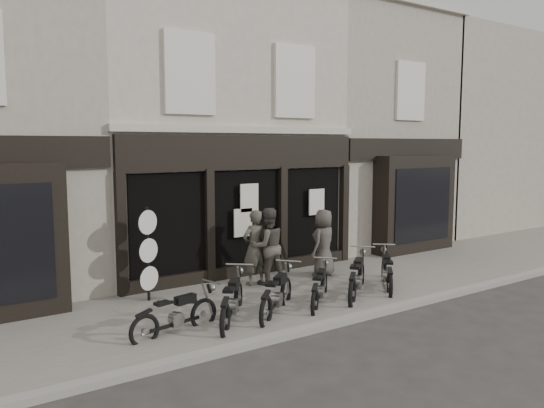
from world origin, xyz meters
TOP-DOWN VIEW (x-y plane):
  - ground_plane at (0.00, 0.00)m, footprint 90.00×90.00m
  - pavement at (0.00, 0.90)m, footprint 30.00×4.20m
  - kerb at (0.00, -1.25)m, footprint 30.00×0.25m
  - central_building at (0.00, 5.95)m, footprint 7.30×6.22m
  - neighbour_right at (6.35, 5.90)m, footprint 5.60×6.73m
  - filler_right at (14.50, 6.00)m, footprint 11.00×6.00m
  - motorcycle_0 at (-3.40, -0.05)m, footprint 1.97×0.69m
  - motorcycle_1 at (-2.17, -0.03)m, footprint 1.63×1.85m
  - motorcycle_2 at (-1.14, -0.14)m, footprint 1.84×1.58m
  - motorcycle_3 at (0.04, -0.13)m, footprint 1.66×1.55m
  - motorcycle_4 at (1.19, -0.12)m, footprint 1.94×1.69m
  - motorcycle_5 at (2.31, -0.01)m, footprint 1.61×1.78m
  - man_left at (-0.33, 2.01)m, footprint 0.72×0.49m
  - man_centre at (-0.04, 1.87)m, footprint 1.04×0.86m
  - man_right at (1.67, 1.71)m, footprint 1.04×0.87m
  - advert_sign_post at (-3.09, 2.17)m, footprint 0.53×0.36m

SIDE VIEW (x-z plane):
  - ground_plane at x=0.00m, z-range 0.00..0.00m
  - pavement at x=0.00m, z-range 0.00..0.12m
  - kerb at x=0.00m, z-range 0.00..0.13m
  - motorcycle_0 at x=-3.40m, z-range -0.10..0.85m
  - motorcycle_3 at x=0.04m, z-range -0.10..0.88m
  - motorcycle_5 at x=2.31m, z-range -0.11..0.93m
  - motorcycle_2 at x=-1.14m, z-range -0.11..0.94m
  - motorcycle_1 at x=-2.17m, z-range -0.11..0.96m
  - motorcycle_4 at x=1.19m, z-range -0.11..1.00m
  - man_right at x=1.67m, z-range 0.12..1.93m
  - man_left at x=-0.33m, z-range 0.12..2.02m
  - man_centre at x=-0.04m, z-range 0.12..2.07m
  - advert_sign_post at x=-3.09m, z-range -0.03..2.25m
  - neighbour_right at x=6.35m, z-range -0.13..8.21m
  - central_building at x=0.00m, z-range -0.09..8.25m
  - filler_right at x=14.50m, z-range 0.00..8.20m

